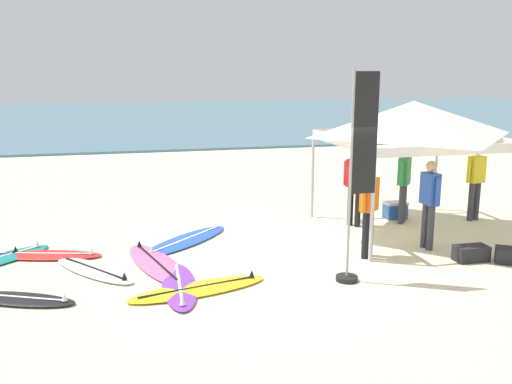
# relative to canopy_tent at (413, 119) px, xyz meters

# --- Properties ---
(ground_plane) EXTENTS (80.00, 80.00, 0.00)m
(ground_plane) POSITION_rel_canopy_tent_xyz_m (-2.89, -1.26, -2.39)
(ground_plane) COLOR beige
(sea) EXTENTS (80.00, 36.00, 0.10)m
(sea) POSITION_rel_canopy_tent_xyz_m (-2.89, 30.96, -2.34)
(sea) COLOR teal
(sea) RESTS_ON ground
(canopy_tent) EXTENTS (3.28, 3.28, 2.75)m
(canopy_tent) POSITION_rel_canopy_tent_xyz_m (0.00, 0.00, 0.00)
(canopy_tent) COLOR #B7B7BC
(canopy_tent) RESTS_ON ground
(surfboard_purple) EXTENTS (0.65, 2.05, 0.19)m
(surfboard_purple) POSITION_rel_canopy_tent_xyz_m (-5.05, -2.03, -2.35)
(surfboard_purple) COLOR purple
(surfboard_purple) RESTS_ON ground
(surfboard_red) EXTENTS (2.20, 1.12, 0.19)m
(surfboard_red) POSITION_rel_canopy_tent_xyz_m (-7.30, 0.05, -2.35)
(surfboard_red) COLOR red
(surfboard_red) RESTS_ON ground
(surfboard_blue) EXTENTS (2.20, 2.15, 0.19)m
(surfboard_blue) POSITION_rel_canopy_tent_xyz_m (-4.67, 0.33, -2.35)
(surfboard_blue) COLOR blue
(surfboard_blue) RESTS_ON ground
(surfboard_white) EXTENTS (1.64, 1.90, 0.19)m
(surfboard_white) POSITION_rel_canopy_tent_xyz_m (-6.38, -0.99, -2.35)
(surfboard_white) COLOR white
(surfboard_white) RESTS_ON ground
(surfboard_black) EXTENTS (1.88, 1.20, 0.19)m
(surfboard_black) POSITION_rel_canopy_tent_xyz_m (-7.43, -1.99, -2.35)
(surfboard_black) COLOR black
(surfboard_black) RESTS_ON ground
(surfboard_yellow) EXTENTS (2.34, 1.11, 0.19)m
(surfboard_yellow) POSITION_rel_canopy_tent_xyz_m (-4.77, -2.23, -2.35)
(surfboard_yellow) COLOR yellow
(surfboard_yellow) RESTS_ON ground
(surfboard_pink) EXTENTS (1.26, 2.49, 0.19)m
(surfboard_pink) POSITION_rel_canopy_tent_xyz_m (-5.33, -0.88, -2.35)
(surfboard_pink) COLOR pink
(surfboard_pink) RESTS_ON ground
(person_orange) EXTENTS (0.45, 0.40, 1.71)m
(person_orange) POSITION_rel_canopy_tent_xyz_m (-1.54, -1.36, -1.40)
(person_orange) COLOR black
(person_orange) RESTS_ON ground
(person_yellow) EXTENTS (0.54, 0.28, 1.71)m
(person_yellow) POSITION_rel_canopy_tent_xyz_m (1.91, 0.46, -1.40)
(person_yellow) COLOR #383842
(person_yellow) RESTS_ON ground
(person_green) EXTENTS (0.40, 0.44, 1.71)m
(person_green) POSITION_rel_canopy_tent_xyz_m (0.22, 0.63, -1.40)
(person_green) COLOR #383842
(person_green) RESTS_ON ground
(person_blue) EXTENTS (0.25, 0.55, 1.71)m
(person_blue) POSITION_rel_canopy_tent_xyz_m (-0.21, -1.16, -1.40)
(person_blue) COLOR #383842
(person_blue) RESTS_ON ground
(person_red) EXTENTS (0.40, 0.44, 1.71)m
(person_red) POSITION_rel_canopy_tent_xyz_m (-0.94, 0.64, -1.40)
(person_red) COLOR black
(person_red) RESTS_ON ground
(banner_flag) EXTENTS (0.60, 0.36, 3.40)m
(banner_flag) POSITION_rel_canopy_tent_xyz_m (-2.25, -2.37, -0.82)
(banner_flag) COLOR #99999E
(banner_flag) RESTS_ON ground
(gear_bag_by_pole) EXTENTS (0.60, 0.33, 0.28)m
(gear_bag_by_pole) POSITION_rel_canopy_tent_xyz_m (0.19, -1.99, -2.25)
(gear_bag_by_pole) COLOR #232328
(gear_bag_by_pole) RESTS_ON ground
(cooler_box) EXTENTS (0.50, 0.36, 0.39)m
(cooler_box) POSITION_rel_canopy_tent_xyz_m (0.25, 1.01, -2.19)
(cooler_box) COLOR #2D60B7
(cooler_box) RESTS_ON ground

